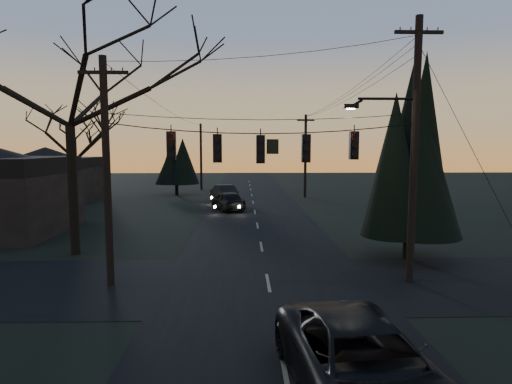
{
  "coord_description": "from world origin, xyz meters",
  "views": [
    {
      "loc": [
        -0.97,
        -5.96,
        5.23
      ],
      "look_at": [
        -0.47,
        9.79,
        3.56
      ],
      "focal_mm": 30.0,
      "sensor_mm": 36.0,
      "label": 1
    }
  ],
  "objects_px": {
    "utility_pole_far_r": "(305,197)",
    "evergreen_right": "(410,157)",
    "utility_pole_right": "(409,282)",
    "suv_near": "(363,366)",
    "bare_tree_left": "(68,72)",
    "utility_pole_far_l": "(201,190)",
    "sedan_oncoming_b": "(223,193)",
    "utility_pole_left": "(111,285)",
    "sedan_oncoming_a": "(228,201)"
  },
  "relations": [
    {
      "from": "utility_pole_far_r",
      "to": "evergreen_right",
      "type": "bearing_deg",
      "value": -87.26
    },
    {
      "from": "utility_pole_right",
      "to": "utility_pole_far_r",
      "type": "distance_m",
      "value": 28.0
    },
    {
      "from": "suv_near",
      "to": "bare_tree_left",
      "type": "bearing_deg",
      "value": 123.86
    },
    {
      "from": "bare_tree_left",
      "to": "utility_pole_far_l",
      "type": "bearing_deg",
      "value": 84.26
    },
    {
      "from": "utility_pole_right",
      "to": "sedan_oncoming_b",
      "type": "xyz_separation_m",
      "value": [
        -8.35,
        25.26,
        0.78
      ]
    },
    {
      "from": "utility_pole_left",
      "to": "suv_near",
      "type": "relative_size",
      "value": 1.44
    },
    {
      "from": "utility_pole_left",
      "to": "utility_pole_far_l",
      "type": "bearing_deg",
      "value": 90.0
    },
    {
      "from": "utility_pole_right",
      "to": "utility_pole_far_l",
      "type": "relative_size",
      "value": 1.25
    },
    {
      "from": "utility_pole_far_r",
      "to": "sedan_oncoming_a",
      "type": "height_order",
      "value": "utility_pole_far_r"
    },
    {
      "from": "utility_pole_far_r",
      "to": "bare_tree_left",
      "type": "xyz_separation_m",
      "value": [
        -14.64,
        -23.25,
        8.68
      ]
    },
    {
      "from": "utility_pole_right",
      "to": "suv_near",
      "type": "height_order",
      "value": "utility_pole_right"
    },
    {
      "from": "utility_pole_right",
      "to": "sedan_oncoming_a",
      "type": "distance_m",
      "value": 20.58
    },
    {
      "from": "utility_pole_far_l",
      "to": "sedan_oncoming_a",
      "type": "bearing_deg",
      "value": -77.32
    },
    {
      "from": "suv_near",
      "to": "sedan_oncoming_a",
      "type": "relative_size",
      "value": 1.26
    },
    {
      "from": "suv_near",
      "to": "sedan_oncoming_a",
      "type": "xyz_separation_m",
      "value": [
        -3.65,
        26.9,
        -0.02
      ]
    },
    {
      "from": "utility_pole_far_l",
      "to": "bare_tree_left",
      "type": "relative_size",
      "value": 0.64
    },
    {
      "from": "utility_pole_left",
      "to": "evergreen_right",
      "type": "height_order",
      "value": "evergreen_right"
    },
    {
      "from": "evergreen_right",
      "to": "sedan_oncoming_a",
      "type": "bearing_deg",
      "value": 119.45
    },
    {
      "from": "utility_pole_right",
      "to": "utility_pole_left",
      "type": "xyz_separation_m",
      "value": [
        -11.5,
        0.0,
        0.0
      ]
    },
    {
      "from": "evergreen_right",
      "to": "suv_near",
      "type": "xyz_separation_m",
      "value": [
        -5.22,
        -11.18,
        -3.95
      ]
    },
    {
      "from": "utility_pole_left",
      "to": "sedan_oncoming_b",
      "type": "bearing_deg",
      "value": 82.88
    },
    {
      "from": "evergreen_right",
      "to": "utility_pole_right",
      "type": "bearing_deg",
      "value": -109.36
    },
    {
      "from": "utility_pole_left",
      "to": "evergreen_right",
      "type": "distance_m",
      "value": 13.96
    },
    {
      "from": "utility_pole_right",
      "to": "suv_near",
      "type": "relative_size",
      "value": 1.7
    },
    {
      "from": "utility_pole_far_l",
      "to": "sedan_oncoming_b",
      "type": "height_order",
      "value": "utility_pole_far_l"
    },
    {
      "from": "bare_tree_left",
      "to": "evergreen_right",
      "type": "xyz_separation_m",
      "value": [
        15.82,
        -1.39,
        -3.91
      ]
    },
    {
      "from": "evergreen_right",
      "to": "utility_pole_far_l",
      "type": "bearing_deg",
      "value": 111.23
    },
    {
      "from": "utility_pole_far_l",
      "to": "bare_tree_left",
      "type": "xyz_separation_m",
      "value": [
        -3.14,
        -31.25,
        8.68
      ]
    },
    {
      "from": "evergreen_right",
      "to": "suv_near",
      "type": "bearing_deg",
      "value": -115.02
    },
    {
      "from": "bare_tree_left",
      "to": "sedan_oncoming_b",
      "type": "relative_size",
      "value": 2.62
    },
    {
      "from": "sedan_oncoming_a",
      "to": "utility_pole_right",
      "type": "bearing_deg",
      "value": 93.28
    },
    {
      "from": "suv_near",
      "to": "sedan_oncoming_a",
      "type": "bearing_deg",
      "value": 91.44
    },
    {
      "from": "bare_tree_left",
      "to": "suv_near",
      "type": "relative_size",
      "value": 2.11
    },
    {
      "from": "sedan_oncoming_a",
      "to": "sedan_oncoming_b",
      "type": "height_order",
      "value": "sedan_oncoming_a"
    },
    {
      "from": "utility_pole_left",
      "to": "sedan_oncoming_a",
      "type": "xyz_separation_m",
      "value": [
        3.81,
        19.07,
        0.79
      ]
    },
    {
      "from": "bare_tree_left",
      "to": "suv_near",
      "type": "distance_m",
      "value": 18.23
    },
    {
      "from": "utility_pole_right",
      "to": "sedan_oncoming_a",
      "type": "relative_size",
      "value": 2.15
    },
    {
      "from": "sedan_oncoming_b",
      "to": "sedan_oncoming_a",
      "type": "bearing_deg",
      "value": 78.11
    },
    {
      "from": "suv_near",
      "to": "sedan_oncoming_b",
      "type": "relative_size",
      "value": 1.24
    },
    {
      "from": "utility_pole_right",
      "to": "sedan_oncoming_b",
      "type": "height_order",
      "value": "utility_pole_right"
    },
    {
      "from": "bare_tree_left",
      "to": "suv_near",
      "type": "xyz_separation_m",
      "value": [
        10.6,
        -12.57,
        -7.86
      ]
    },
    {
      "from": "evergreen_right",
      "to": "suv_near",
      "type": "distance_m",
      "value": 12.96
    },
    {
      "from": "utility_pole_right",
      "to": "utility_pole_far_l",
      "type": "height_order",
      "value": "utility_pole_right"
    },
    {
      "from": "utility_pole_right",
      "to": "bare_tree_left",
      "type": "xyz_separation_m",
      "value": [
        -14.64,
        4.75,
        8.68
      ]
    },
    {
      "from": "utility_pole_far_l",
      "to": "utility_pole_left",
      "type": "bearing_deg",
      "value": -90.0
    },
    {
      "from": "sedan_oncoming_b",
      "to": "utility_pole_left",
      "type": "bearing_deg",
      "value": 64.95
    },
    {
      "from": "utility_pole_left",
      "to": "sedan_oncoming_a",
      "type": "bearing_deg",
      "value": 78.71
    },
    {
      "from": "evergreen_right",
      "to": "sedan_oncoming_b",
      "type": "xyz_separation_m",
      "value": [
        -9.53,
        21.9,
        -3.99
      ]
    },
    {
      "from": "utility_pole_far_r",
      "to": "sedan_oncoming_a",
      "type": "bearing_deg",
      "value": -130.75
    },
    {
      "from": "sedan_oncoming_b",
      "to": "suv_near",
      "type": "bearing_deg",
      "value": 79.48
    }
  ]
}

